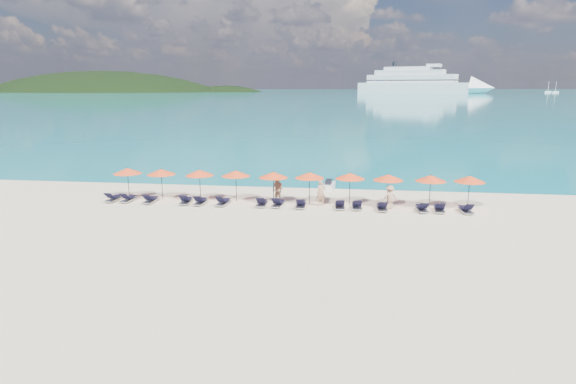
# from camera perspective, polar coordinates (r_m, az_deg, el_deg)

# --- Properties ---
(ground) EXTENTS (1400.00, 1400.00, 0.00)m
(ground) POSITION_cam_1_polar(r_m,az_deg,el_deg) (29.34, -0.76, -3.55)
(ground) COLOR beige
(sea) EXTENTS (1600.00, 1300.00, 0.01)m
(sea) POSITION_cam_1_polar(r_m,az_deg,el_deg) (687.96, 7.22, 11.78)
(sea) COLOR #1FA9B2
(sea) RESTS_ON ground
(headland_main) EXTENTS (374.00, 242.00, 126.50)m
(headland_main) POSITION_cam_1_polar(r_m,az_deg,el_deg) (645.81, -20.90, 7.64)
(headland_main) COLOR black
(headland_main) RESTS_ON ground
(headland_small) EXTENTS (162.00, 126.00, 85.50)m
(headland_small) POSITION_cam_1_polar(r_m,az_deg,el_deg) (609.27, -7.34, 8.39)
(headland_small) COLOR black
(headland_small) RESTS_ON ground
(cruise_ship) EXTENTS (137.11, 73.34, 38.73)m
(cruise_ship) POSITION_cam_1_polar(r_m,az_deg,el_deg) (534.63, 15.89, 12.30)
(cruise_ship) COLOR white
(cruise_ship) RESTS_ON ground
(sailboat_near) EXTENTS (6.39, 2.13, 11.72)m
(sailboat_near) POSITION_cam_1_polar(r_m,az_deg,el_deg) (598.56, 29.12, 10.34)
(sailboat_near) COLOR white
(sailboat_near) RESTS_ON ground
(sailboat_far) EXTENTS (6.55, 2.18, 12.01)m
(sailboat_far) POSITION_cam_1_polar(r_m,az_deg,el_deg) (610.44, 28.43, 10.43)
(sailboat_far) COLOR white
(sailboat_far) RESTS_ON ground
(jetski) EXTENTS (1.02, 2.24, 0.77)m
(jetski) POSITION_cam_1_polar(r_m,az_deg,el_deg) (38.34, 4.85, 0.74)
(jetski) COLOR white
(jetski) RESTS_ON ground
(beachgoer_a) EXTENTS (0.79, 0.70, 1.82)m
(beachgoer_a) POSITION_cam_1_polar(r_m,az_deg,el_deg) (33.05, 3.94, -0.11)
(beachgoer_a) COLOR tan
(beachgoer_a) RESTS_ON ground
(beachgoer_b) EXTENTS (1.04, 0.89, 1.85)m
(beachgoer_b) POSITION_cam_1_polar(r_m,az_deg,el_deg) (34.01, -1.25, 0.31)
(beachgoer_b) COLOR tan
(beachgoer_b) RESTS_ON ground
(beachgoer_c) EXTENTS (1.13, 0.68, 1.63)m
(beachgoer_c) POSITION_cam_1_polar(r_m,az_deg,el_deg) (32.82, 11.97, -0.62)
(beachgoer_c) COLOR tan
(beachgoer_c) RESTS_ON ground
(umbrella_0) EXTENTS (2.10, 2.10, 2.28)m
(umbrella_0) POSITION_cam_1_polar(r_m,az_deg,el_deg) (37.03, -18.50, 2.39)
(umbrella_0) COLOR black
(umbrella_0) RESTS_ON ground
(umbrella_1) EXTENTS (2.10, 2.10, 2.28)m
(umbrella_1) POSITION_cam_1_polar(r_m,az_deg,el_deg) (35.96, -14.80, 2.33)
(umbrella_1) COLOR black
(umbrella_1) RESTS_ON ground
(umbrella_2) EXTENTS (2.10, 2.10, 2.28)m
(umbrella_2) POSITION_cam_1_polar(r_m,az_deg,el_deg) (34.97, -10.44, 2.26)
(umbrella_2) COLOR black
(umbrella_2) RESTS_ON ground
(umbrella_3) EXTENTS (2.10, 2.10, 2.28)m
(umbrella_3) POSITION_cam_1_polar(r_m,az_deg,el_deg) (34.36, -6.20, 2.22)
(umbrella_3) COLOR black
(umbrella_3) RESTS_ON ground
(umbrella_4) EXTENTS (2.10, 2.10, 2.28)m
(umbrella_4) POSITION_cam_1_polar(r_m,az_deg,el_deg) (33.62, -1.74, 2.06)
(umbrella_4) COLOR black
(umbrella_4) RESTS_ON ground
(umbrella_5) EXTENTS (2.10, 2.10, 2.28)m
(umbrella_5) POSITION_cam_1_polar(r_m,az_deg,el_deg) (33.48, 2.57, 2.00)
(umbrella_5) COLOR black
(umbrella_5) RESTS_ON ground
(umbrella_6) EXTENTS (2.10, 2.10, 2.28)m
(umbrella_6) POSITION_cam_1_polar(r_m,az_deg,el_deg) (33.45, 7.37, 1.90)
(umbrella_6) COLOR black
(umbrella_6) RESTS_ON ground
(umbrella_7) EXTENTS (2.10, 2.10, 2.28)m
(umbrella_7) POSITION_cam_1_polar(r_m,az_deg,el_deg) (33.36, 11.80, 1.71)
(umbrella_7) COLOR black
(umbrella_7) RESTS_ON ground
(umbrella_8) EXTENTS (2.10, 2.10, 2.28)m
(umbrella_8) POSITION_cam_1_polar(r_m,az_deg,el_deg) (33.76, 16.56, 1.58)
(umbrella_8) COLOR black
(umbrella_8) RESTS_ON ground
(umbrella_9) EXTENTS (2.10, 2.10, 2.28)m
(umbrella_9) POSITION_cam_1_polar(r_m,az_deg,el_deg) (34.32, 20.74, 1.46)
(umbrella_9) COLOR black
(umbrella_9) RESTS_ON ground
(lounger_0) EXTENTS (0.73, 1.74, 0.66)m
(lounger_0) POSITION_cam_1_polar(r_m,az_deg,el_deg) (36.64, -19.98, -0.67)
(lounger_0) COLOR silver
(lounger_0) RESTS_ON ground
(lounger_1) EXTENTS (0.71, 1.73, 0.66)m
(lounger_1) POSITION_cam_1_polar(r_m,az_deg,el_deg) (36.17, -18.38, -0.72)
(lounger_1) COLOR silver
(lounger_1) RESTS_ON ground
(lounger_2) EXTENTS (0.63, 1.70, 0.66)m
(lounger_2) POSITION_cam_1_polar(r_m,az_deg,el_deg) (35.33, -15.99, -0.87)
(lounger_2) COLOR silver
(lounger_2) RESTS_ON ground
(lounger_3) EXTENTS (0.77, 1.75, 0.66)m
(lounger_3) POSITION_cam_1_polar(r_m,az_deg,el_deg) (34.47, -12.01, -0.98)
(lounger_3) COLOR silver
(lounger_3) RESTS_ON ground
(lounger_4) EXTENTS (0.65, 1.71, 0.66)m
(lounger_4) POSITION_cam_1_polar(r_m,az_deg,el_deg) (34.07, -10.34, -1.07)
(lounger_4) COLOR silver
(lounger_4) RESTS_ON ground
(lounger_5) EXTENTS (0.78, 1.75, 0.66)m
(lounger_5) POSITION_cam_1_polar(r_m,az_deg,el_deg) (33.64, -7.72, -1.15)
(lounger_5) COLOR silver
(lounger_5) RESTS_ON ground
(lounger_6) EXTENTS (0.65, 1.71, 0.66)m
(lounger_6) POSITION_cam_1_polar(r_m,az_deg,el_deg) (33.08, -3.12, -1.29)
(lounger_6) COLOR silver
(lounger_6) RESTS_ON ground
(lounger_7) EXTENTS (0.76, 1.75, 0.66)m
(lounger_7) POSITION_cam_1_polar(r_m,az_deg,el_deg) (32.93, -1.19, -1.33)
(lounger_7) COLOR silver
(lounger_7) RESTS_ON ground
(lounger_8) EXTENTS (0.66, 1.71, 0.66)m
(lounger_8) POSITION_cam_1_polar(r_m,az_deg,el_deg) (32.66, 1.53, -1.45)
(lounger_8) COLOR silver
(lounger_8) RESTS_ON ground
(lounger_9) EXTENTS (0.74, 1.74, 0.66)m
(lounger_9) POSITION_cam_1_polar(r_m,az_deg,el_deg) (32.58, 6.17, -1.56)
(lounger_9) COLOR silver
(lounger_9) RESTS_ON ground
(lounger_10) EXTENTS (0.70, 1.73, 0.66)m
(lounger_10) POSITION_cam_1_polar(r_m,az_deg,el_deg) (32.63, 8.17, -1.60)
(lounger_10) COLOR silver
(lounger_10) RESTS_ON ground
(lounger_11) EXTENTS (0.68, 1.72, 0.66)m
(lounger_11) POSITION_cam_1_polar(r_m,az_deg,el_deg) (32.50, 11.08, -1.76)
(lounger_11) COLOR silver
(lounger_11) RESTS_ON ground
(lounger_12) EXTENTS (0.73, 1.74, 0.66)m
(lounger_12) POSITION_cam_1_polar(r_m,az_deg,el_deg) (32.84, 15.60, -1.85)
(lounger_12) COLOR silver
(lounger_12) RESTS_ON ground
(lounger_13) EXTENTS (0.75, 1.74, 0.66)m
(lounger_13) POSITION_cam_1_polar(r_m,az_deg,el_deg) (33.09, 17.53, -1.86)
(lounger_13) COLOR silver
(lounger_13) RESTS_ON ground
(lounger_14) EXTENTS (0.77, 1.75, 0.66)m
(lounger_14) POSITION_cam_1_polar(r_m,az_deg,el_deg) (33.39, 20.34, -1.94)
(lounger_14) COLOR silver
(lounger_14) RESTS_ON ground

